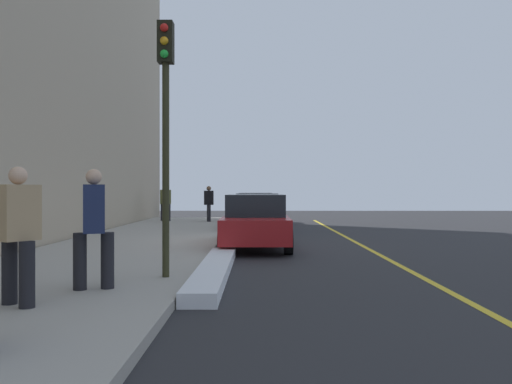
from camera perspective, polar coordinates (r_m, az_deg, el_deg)
name	(u,v)px	position (r m, az deg, el deg)	size (l,w,h in m)	color
ground_plane	(254,246)	(15.87, -0.26, -5.73)	(56.00, 56.00, 0.00)	#28282B
sidewalk	(140,244)	(16.23, -12.04, -5.33)	(28.00, 4.60, 0.15)	#A39E93
lane_stripe_centre	(364,246)	(16.16, 11.22, -5.61)	(28.00, 0.14, 0.01)	gold
snow_bank_curb	(214,270)	(10.50, -4.39, -8.14)	(5.95, 0.56, 0.22)	white
parked_car_maroon	(256,208)	(27.33, 0.02, -1.67)	(4.61, 1.99, 1.51)	black
parked_car_silver	(257,212)	(21.50, 0.15, -2.16)	(4.52, 1.93, 1.51)	black
parked_car_red	(256,221)	(15.22, -0.04, -3.11)	(4.44, 1.90, 1.51)	black
pedestrian_olive_coat	(166,202)	(26.82, -9.47, -1.03)	(0.55, 0.52, 1.74)	black
pedestrian_tan_coat	(18,232)	(7.58, -23.70, -3.83)	(0.57, 0.52, 1.78)	black
pedestrian_navy_coat	(94,225)	(8.47, -16.66, -3.34)	(0.56, 0.57, 1.80)	black
pedestrian_black_coat	(209,203)	(26.09, -4.98, -1.11)	(0.56, 0.48, 1.69)	black
traffic_light_pole	(166,104)	(9.48, -9.47, 9.05)	(0.35, 0.26, 4.35)	#2D2D19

